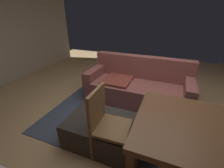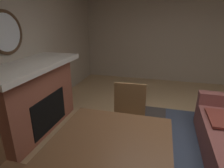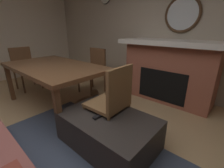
{
  "view_description": "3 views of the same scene",
  "coord_description": "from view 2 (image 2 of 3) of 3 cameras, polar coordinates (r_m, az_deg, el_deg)",
  "views": [
    {
      "loc": [
        0.45,
        -2.23,
        1.74
      ],
      "look_at": [
        -0.15,
        -0.73,
        0.98
      ],
      "focal_mm": 24.49,
      "sensor_mm": 36.0,
      "label": 1
    },
    {
      "loc": [
        2.07,
        -0.47,
        1.76
      ],
      "look_at": [
        -0.22,
        -1.09,
        0.93
      ],
      "focal_mm": 30.04,
      "sensor_mm": 36.0,
      "label": 2
    },
    {
      "loc": [
        -1.3,
        0.42,
        1.32
      ],
      "look_at": [
        0.2,
        -1.28,
        0.5
      ],
      "focal_mm": 24.75,
      "sensor_mm": 36.0,
      "label": 3
    }
  ],
  "objects": [
    {
      "name": "tv_remote",
      "position": [
        2.64,
        9.7,
        -12.18
      ],
      "size": [
        0.06,
        0.16,
        0.02
      ],
      "primitive_type": "cube",
      "rotation": [
        0.0,
        0.0,
        -0.04
      ],
      "color": "black",
      "rests_on": "ottoman_coffee_table"
    },
    {
      "name": "round_wall_mirror",
      "position": [
        3.21,
        -29.58,
        13.43
      ],
      "size": [
        0.64,
        0.05,
        0.64
      ],
      "color": "#4C331E"
    },
    {
      "name": "area_rug",
      "position": [
        2.94,
        21.28,
        -18.75
      ],
      "size": [
        2.6,
        2.0,
        0.01
      ],
      "primitive_type": "cube",
      "color": "#3D475B",
      "rests_on": "ground"
    },
    {
      "name": "fireplace",
      "position": [
        3.24,
        -23.05,
        -3.76
      ],
      "size": [
        1.82,
        0.76,
        1.13
      ],
      "color": "#9E5642",
      "rests_on": "ground"
    },
    {
      "name": "floor",
      "position": [
        2.76,
        22.87,
        -22.18
      ],
      "size": [
        8.58,
        8.58,
        0.0
      ],
      "primitive_type": "plane",
      "color": "tan"
    },
    {
      "name": "wall_left",
      "position": [
        5.68,
        20.35,
        13.23
      ],
      "size": [
        0.12,
        5.96,
        2.53
      ],
      "primitive_type": "cube",
      "color": "#B7A893",
      "rests_on": "ground"
    },
    {
      "name": "ottoman_coffee_table",
      "position": [
        2.82,
        8.14,
        -14.77
      ],
      "size": [
        1.1,
        0.72,
        0.38
      ],
      "primitive_type": "cube",
      "color": "#2D2826",
      "rests_on": "ground"
    },
    {
      "name": "dining_chair_west",
      "position": [
        2.61,
        5.01,
        -9.04
      ],
      "size": [
        0.46,
        0.46,
        0.93
      ],
      "color": "brown",
      "rests_on": "ground"
    }
  ]
}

